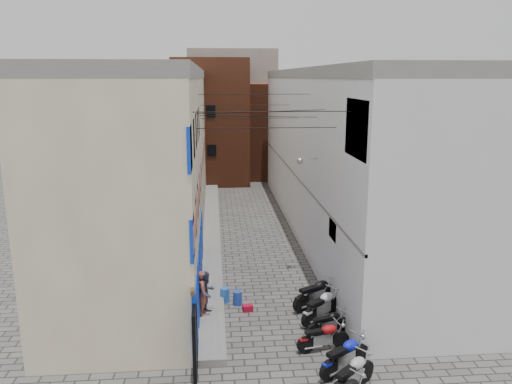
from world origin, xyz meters
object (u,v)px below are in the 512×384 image
object	(u,v)px
person_b	(206,293)
water_jug_far	(225,295)
motorcycle_e	(329,322)
motorcycle_g	(316,292)
motorcycle_b	(353,373)
motorcycle_d	(323,335)
motorcycle_c	(345,354)
person_a	(203,293)
water_jug_near	(238,298)
motorcycle_f	(322,305)
red_crate	(248,308)

from	to	relation	value
person_b	water_jug_far	size ratio (longest dim) A/B	2.80
motorcycle_e	motorcycle_g	world-z (taller)	motorcycle_g
motorcycle_b	motorcycle_d	bearing A→B (deg)	147.93
motorcycle_c	motorcycle_e	world-z (taller)	motorcycle_c
motorcycle_e	water_jug_far	bearing A→B (deg)	-147.43
person_a	motorcycle_g	bearing A→B (deg)	-79.40
person_b	water_jug_near	bearing A→B (deg)	-3.04
motorcycle_e	water_jug_near	bearing A→B (deg)	-148.69
motorcycle_f	water_jug_far	world-z (taller)	motorcycle_f
motorcycle_d	motorcycle_e	world-z (taller)	motorcycle_d
motorcycle_f	person_a	xyz separation A→B (m)	(-4.25, 0.40, 0.45)
motorcycle_d	motorcycle_f	distance (m)	2.01
person_a	person_b	world-z (taller)	person_a
motorcycle_e	water_jug_far	world-z (taller)	motorcycle_e
motorcycle_d	water_jug_far	world-z (taller)	motorcycle_d
motorcycle_g	person_b	size ratio (longest dim) A/B	1.37
water_jug_far	red_crate	xyz separation A→B (m)	(0.83, -0.86, -0.17)
motorcycle_b	water_jug_near	world-z (taller)	motorcycle_b
motorcycle_d	motorcycle_e	distance (m)	1.01
motorcycle_b	motorcycle_g	size ratio (longest dim) A/B	0.92
motorcycle_f	water_jug_near	distance (m)	3.36
motorcycle_e	person_b	xyz separation A→B (m)	(-4.13, 1.49, 0.56)
motorcycle_d	water_jug_near	distance (m)	4.36
motorcycle_c	motorcycle_d	xyz separation A→B (m)	(-0.38, 1.25, -0.07)
motorcycle_e	red_crate	world-z (taller)	motorcycle_e
person_b	motorcycle_d	bearing A→B (deg)	-79.61
motorcycle_d	water_jug_near	world-z (taller)	motorcycle_d
motorcycle_c	motorcycle_g	size ratio (longest dim) A/B	0.93
motorcycle_f	motorcycle_e	bearing A→B (deg)	-38.08
person_b	motorcycle_c	bearing A→B (deg)	-88.46
motorcycle_c	water_jug_near	bearing A→B (deg)	178.42
motorcycle_g	water_jug_far	world-z (taller)	motorcycle_g
motorcycle_e	motorcycle_f	world-z (taller)	motorcycle_f
motorcycle_e	red_crate	distance (m)	3.33
motorcycle_g	person_a	size ratio (longest dim) A/B	1.33
motorcycle_b	person_a	size ratio (longest dim) A/B	1.23
motorcycle_g	person_b	world-z (taller)	person_b
water_jug_far	red_crate	bearing A→B (deg)	-46.00
motorcycle_c	water_jug_near	size ratio (longest dim) A/B	3.74
motorcycle_g	red_crate	xyz separation A→B (m)	(-2.62, -0.08, -0.51)
motorcycle_c	red_crate	world-z (taller)	motorcycle_c
red_crate	person_b	bearing A→B (deg)	-160.37
person_a	motorcycle_b	bearing A→B (deg)	-135.75
person_b	person_a	bearing A→B (deg)	149.99
motorcycle_c	motorcycle_g	distance (m)	4.28
motorcycle_c	motorcycle_d	world-z (taller)	motorcycle_c
person_b	water_jug_near	xyz separation A→B (m)	(1.16, 1.11, -0.77)
motorcycle_c	motorcycle_f	world-z (taller)	motorcycle_f
red_crate	motorcycle_f	bearing A→B (deg)	-20.49
person_b	red_crate	size ratio (longest dim) A/B	4.27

